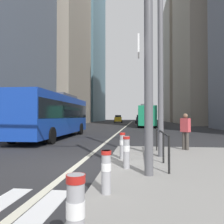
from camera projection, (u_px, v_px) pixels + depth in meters
ground_plane at (122, 130)px, 27.21m from camera, size 160.00×160.00×0.00m
lane_centre_line at (126, 126)px, 37.14m from camera, size 0.20×80.00×0.01m
office_tower_left_mid at (58, 31)px, 50.69m from camera, size 11.24×19.13×41.80m
office_tower_left_far at (86, 51)px, 77.89m from camera, size 10.19×24.30×48.56m
office_tower_right_mid at (211, 14)px, 46.77m from camera, size 12.71×19.39×45.77m
office_tower_right_far at (186, 62)px, 71.29m from camera, size 12.91×21.17×37.33m
city_bus_blue_oncoming at (53, 114)px, 16.85m from camera, size 2.82×11.12×3.40m
city_bus_red_receding at (146, 115)px, 35.38m from camera, size 2.71×10.62×3.40m
car_oncoming_mid at (118, 119)px, 58.83m from camera, size 2.19×4.52×1.94m
car_receding_near at (140, 119)px, 50.00m from camera, size 2.15×4.51×1.94m
traffic_signal_gantry at (59, 21)px, 5.98m from camera, size 6.95×0.65×6.00m
street_lamp_post at (160, 18)px, 8.36m from camera, size 5.50×0.32×8.00m
bollard_front at (76, 215)px, 2.24m from camera, size 0.20×0.20×0.90m
bollard_left at (106, 170)px, 4.30m from camera, size 0.20×0.20×0.83m
bollard_right at (126, 150)px, 6.40m from camera, size 0.20×0.20×0.91m
bollard_back at (122, 144)px, 7.83m from camera, size 0.20×0.20×0.91m
pedestrian_railing at (161, 138)px, 7.79m from camera, size 0.06×4.02×0.98m
pedestrian_waiting at (185, 130)px, 9.95m from camera, size 0.44×0.43×1.61m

